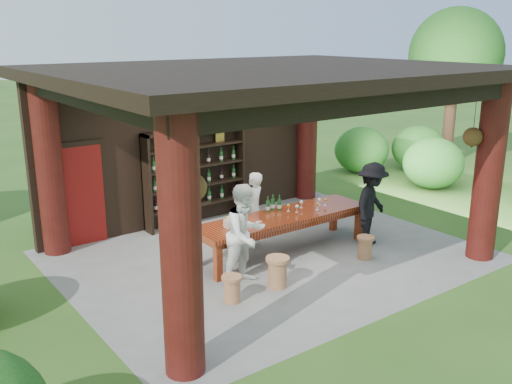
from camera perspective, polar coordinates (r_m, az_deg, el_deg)
ground at (r=10.84m, az=1.26°, el=-6.32°), size 90.00×90.00×0.00m
pavilion at (r=10.56m, az=-0.15°, el=5.15°), size 7.50×6.00×3.60m
wine_shelf at (r=12.40m, az=-6.04°, el=1.56°), size 2.38×0.36×2.09m
tasting_table at (r=10.77m, az=2.67°, el=-2.89°), size 3.60×0.94×0.75m
stool_near_left at (r=9.47m, az=2.16°, el=-7.93°), size 0.40×0.40×0.52m
stool_near_right at (r=10.80m, az=10.86°, el=-5.41°), size 0.33×0.33×0.43m
stool_far_left at (r=9.00m, az=-2.41°, el=-9.59°), size 0.33×0.33×0.43m
host at (r=11.06m, az=-0.26°, el=-1.77°), size 0.64×0.55×1.49m
guest_woman at (r=9.41m, az=-1.06°, el=-4.28°), size 0.93×0.78×1.71m
guest_man at (r=11.32m, az=11.49°, el=-1.22°), size 1.23×0.98×1.66m
table_bottles at (r=10.93m, az=1.75°, el=-1.11°), size 0.32×0.17×0.31m
table_glasses at (r=10.99m, az=4.17°, el=-1.49°), size 2.25×0.40×0.15m
napkin_basket at (r=10.07m, az=-2.41°, el=-3.13°), size 0.26×0.18×0.14m
shrubs at (r=13.11m, az=8.41°, el=0.04°), size 14.98×7.88×1.36m
trees at (r=13.82m, az=9.55°, el=12.63°), size 22.87×10.51×4.80m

